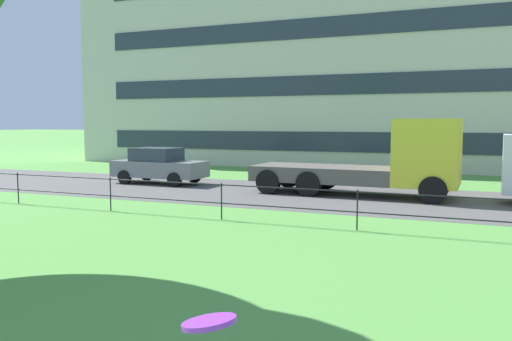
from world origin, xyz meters
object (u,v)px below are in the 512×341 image
Objects in this scene: apartment_building_background at (360,64)px; flatbed_truck_right at (384,162)px; frisbee at (209,322)px; car_grey_center at (159,165)px.

flatbed_truck_right is at bearing -75.30° from apartment_building_background.
frisbee is 0.05× the size of flatbed_truck_right.
flatbed_truck_right reaches higher than car_grey_center.
apartment_building_background is (5.33, 15.90, 5.66)m from car_grey_center.
apartment_building_background reaches higher than car_grey_center.
car_grey_center is (-11.38, 16.94, -0.89)m from frisbee.
flatbed_truck_right is 17.55m from apartment_building_background.
frisbee is at bearing -83.82° from flatbed_truck_right.
flatbed_truck_right is 0.21× the size of apartment_building_background.
apartment_building_background is at bearing 71.46° from car_grey_center.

